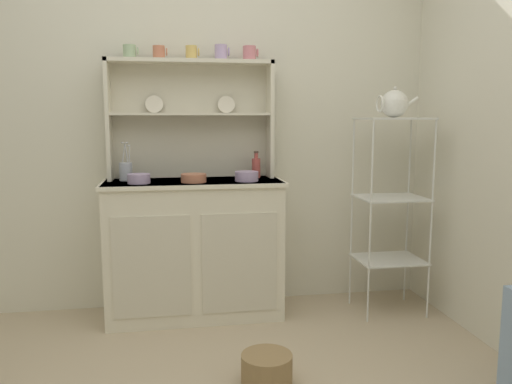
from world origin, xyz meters
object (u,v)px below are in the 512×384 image
object	(u,v)px
hutch_shelf_unit	(191,110)
bakers_rack	(391,192)
jam_bottle	(256,167)
porcelain_teapot	(394,104)
cup_sage_0	(130,52)
hutch_cabinet	(194,247)
floor_basket	(267,369)
bowl_mixing_large	(139,179)
utensil_jar	(126,171)

from	to	relation	value
hutch_shelf_unit	bakers_rack	bearing A→B (deg)	-13.55
bakers_rack	jam_bottle	xyz separation A→B (m)	(-0.83, 0.22, 0.15)
porcelain_teapot	cup_sage_0	bearing A→B (deg)	170.91
hutch_cabinet	jam_bottle	xyz separation A→B (m)	(0.41, 0.09, 0.49)
floor_basket	bowl_mixing_large	distance (m)	1.33
cup_sage_0	utensil_jar	bearing A→B (deg)	-135.91
floor_basket	hutch_cabinet	bearing A→B (deg)	107.10
hutch_shelf_unit	porcelain_teapot	world-z (taller)	hutch_shelf_unit
bakers_rack	floor_basket	bearing A→B (deg)	-140.07
hutch_shelf_unit	jam_bottle	world-z (taller)	hutch_shelf_unit
bowl_mixing_large	utensil_jar	xyz separation A→B (m)	(-0.09, 0.15, 0.03)
cup_sage_0	porcelain_teapot	bearing A→B (deg)	-9.09
bowl_mixing_large	hutch_shelf_unit	bearing A→B (deg)	36.50
hutch_shelf_unit	bowl_mixing_large	size ratio (longest dim) A/B	7.73
hutch_cabinet	bowl_mixing_large	distance (m)	0.56
bakers_rack	jam_bottle	world-z (taller)	bakers_rack
hutch_cabinet	floor_basket	bearing A→B (deg)	-72.90
cup_sage_0	hutch_shelf_unit	bearing A→B (deg)	6.71
hutch_shelf_unit	jam_bottle	distance (m)	0.55
bakers_rack	floor_basket	xyz separation A→B (m)	(-0.95, -0.80, -0.71)
bakers_rack	floor_basket	world-z (taller)	bakers_rack
hutch_shelf_unit	bakers_rack	distance (m)	1.37
hutch_cabinet	jam_bottle	bearing A→B (deg)	11.95
utensil_jar	porcelain_teapot	size ratio (longest dim) A/B	0.92
bowl_mixing_large	jam_bottle	size ratio (longest dim) A/B	0.78
hutch_shelf_unit	jam_bottle	xyz separation A→B (m)	(0.41, -0.08, -0.36)
utensil_jar	porcelain_teapot	distance (m)	1.70
bowl_mixing_large	hutch_cabinet	bearing A→B (deg)	12.83
bowl_mixing_large	utensil_jar	size ratio (longest dim) A/B	0.56
hutch_shelf_unit	utensil_jar	bearing A→B (deg)	-167.96
hutch_cabinet	bowl_mixing_large	size ratio (longest dim) A/B	8.27
jam_bottle	porcelain_teapot	distance (m)	0.94
utensil_jar	jam_bottle	bearing A→B (deg)	0.58
floor_basket	utensil_jar	size ratio (longest dim) A/B	1.02
bakers_rack	porcelain_teapot	bearing A→B (deg)	180.00
cup_sage_0	bowl_mixing_large	world-z (taller)	cup_sage_0
hutch_cabinet	porcelain_teapot	bearing A→B (deg)	-6.15
hutch_cabinet	floor_basket	world-z (taller)	hutch_cabinet
cup_sage_0	bowl_mixing_large	size ratio (longest dim) A/B	0.69
floor_basket	cup_sage_0	world-z (taller)	cup_sage_0
hutch_shelf_unit	bowl_mixing_large	bearing A→B (deg)	-143.50
hutch_cabinet	bowl_mixing_large	xyz separation A→B (m)	(-0.32, -0.07, 0.45)
bakers_rack	jam_bottle	size ratio (longest dim) A/B	7.28
hutch_shelf_unit	bakers_rack	world-z (taller)	hutch_shelf_unit
jam_bottle	utensil_jar	distance (m)	0.82
hutch_cabinet	floor_basket	distance (m)	1.04
bakers_rack	bowl_mixing_large	distance (m)	1.56
floor_basket	jam_bottle	distance (m)	1.33
hutch_shelf_unit	floor_basket	distance (m)	1.66
porcelain_teapot	jam_bottle	bearing A→B (deg)	165.14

